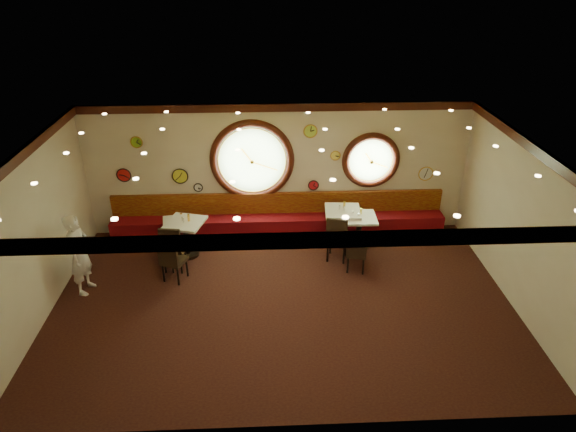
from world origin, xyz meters
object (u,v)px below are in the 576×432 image
(table_d, at_px, (359,228))
(condiment_c_bottle, at_px, (344,204))
(table_a, at_px, (178,231))
(table_c, at_px, (342,223))
(condiment_b_pepper, at_px, (183,220))
(waiter, at_px, (80,254))
(condiment_c_pepper, at_px, (344,208))
(chair_d, at_px, (357,249))
(condiment_b_bottle, at_px, (189,218))
(condiment_a_salt, at_px, (173,218))
(condiment_a_pepper, at_px, (176,220))
(chair_b, at_px, (172,246))
(chair_c, at_px, (337,236))
(table_b, at_px, (186,234))
(condiment_d_pepper, at_px, (359,216))
(chair_a, at_px, (171,256))
(condiment_d_salt, at_px, (353,213))
(condiment_d_bottle, at_px, (361,211))
(condiment_c_salt, at_px, (339,207))
(condiment_a_bottle, at_px, (181,217))
(condiment_b_salt, at_px, (182,219))

(table_d, relative_size, condiment_c_bottle, 4.80)
(table_a, distance_m, table_c, 3.81)
(condiment_b_pepper, xyz_separation_m, waiter, (-1.87, -1.26, -0.05))
(table_a, xyz_separation_m, condiment_c_pepper, (3.85, 0.01, 0.49))
(table_a, distance_m, condiment_b_pepper, 0.64)
(condiment_b_pepper, distance_m, waiter, 2.25)
(chair_d, relative_size, condiment_b_bottle, 3.82)
(condiment_a_salt, relative_size, condiment_a_pepper, 1.16)
(chair_b, xyz_separation_m, chair_c, (3.56, 0.25, 0.01))
(table_b, bearing_deg, waiter, -145.98)
(table_a, distance_m, condiment_c_pepper, 3.88)
(table_c, xyz_separation_m, waiter, (-5.47, -1.65, 0.31))
(condiment_d_pepper, relative_size, condiment_c_bottle, 0.65)
(condiment_b_pepper, relative_size, condiment_b_bottle, 0.55)
(condiment_a_pepper, bearing_deg, condiment_a_salt, 130.48)
(chair_a, height_order, chair_d, chair_a)
(condiment_d_salt, relative_size, condiment_d_bottle, 0.71)
(chair_b, xyz_separation_m, waiter, (-1.69, -0.63, 0.24))
(chair_c, bearing_deg, table_a, -175.28)
(table_b, bearing_deg, chair_d, -13.03)
(table_d, height_order, condiment_a_pepper, table_d)
(table_c, distance_m, waiter, 5.72)
(condiment_d_pepper, distance_m, condiment_b_bottle, 3.81)
(condiment_c_salt, relative_size, condiment_a_bottle, 0.55)
(table_c, xyz_separation_m, condiment_c_bottle, (0.05, 0.13, 0.41))
(condiment_d_pepper, bearing_deg, condiment_c_salt, 139.59)
(condiment_c_pepper, bearing_deg, condiment_b_bottle, -174.56)
(condiment_b_pepper, height_order, condiment_c_bottle, condiment_c_bottle)
(condiment_b_pepper, distance_m, condiment_c_bottle, 3.69)
(chair_c, relative_size, condiment_d_pepper, 6.07)
(condiment_a_salt, height_order, condiment_c_bottle, condiment_c_bottle)
(table_c, distance_m, chair_d, 1.24)
(table_a, relative_size, condiment_c_bottle, 4.30)
(chair_a, xyz_separation_m, chair_b, (-0.03, 0.40, 0.00))
(condiment_c_salt, height_order, condiment_d_pepper, condiment_c_salt)
(condiment_d_bottle, bearing_deg, condiment_a_pepper, 179.63)
(table_d, relative_size, condiment_b_bottle, 5.03)
(chair_b, relative_size, chair_d, 1.08)
(condiment_b_bottle, bearing_deg, waiter, -146.65)
(table_c, bearing_deg, condiment_d_pepper, -41.74)
(condiment_a_salt, relative_size, condiment_b_salt, 1.29)
(table_d, distance_m, condiment_a_pepper, 4.19)
(condiment_c_salt, distance_m, condiment_a_pepper, 3.76)
(condiment_c_salt, xyz_separation_m, waiter, (-5.40, -1.70, -0.07))
(chair_a, bearing_deg, waiter, -148.96)
(table_d, distance_m, condiment_b_pepper, 3.98)
(table_c, bearing_deg, condiment_d_bottle, -15.22)
(table_a, xyz_separation_m, condiment_c_bottle, (3.86, 0.14, 0.52))
(condiment_d_bottle, bearing_deg, table_b, -176.28)
(condiment_a_bottle, height_order, waiter, waiter)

